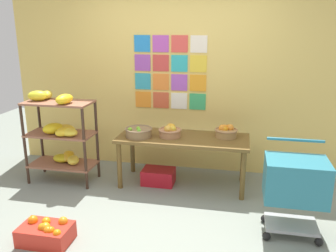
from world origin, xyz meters
TOP-DOWN VIEW (x-y plane):
  - ground at (0.00, 0.00)m, footprint 9.18×9.18m
  - back_wall_with_art at (-0.00, 1.62)m, footprint 4.77×0.07m
  - banana_shelf_unit at (-1.38, 0.82)m, footprint 0.85×0.53m
  - display_table at (0.18, 1.02)m, footprint 1.63×0.66m
  - fruit_basket_back_right at (0.70, 1.13)m, footprint 0.28×0.28m
  - fruit_basket_left at (0.01, 1.00)m, footprint 0.29×0.29m
  - fruit_basket_back_left at (-0.37, 0.91)m, footprint 0.34×0.34m
  - produce_crate_under_table at (-0.13, 0.98)m, footprint 0.41×0.28m
  - orange_crate_foreground at (-0.87, -0.50)m, footprint 0.48×0.31m
  - shopping_cart at (1.40, 0.12)m, footprint 0.57×0.47m

SIDE VIEW (x-z plane):
  - ground at x=0.00m, z-range 0.00..0.00m
  - produce_crate_under_table at x=-0.13m, z-range 0.00..0.20m
  - orange_crate_foreground at x=-0.87m, z-range -0.02..0.22m
  - shopping_cart at x=1.40m, z-range 0.09..1.00m
  - display_table at x=0.18m, z-range 0.25..0.89m
  - banana_shelf_unit at x=-1.38m, z-range 0.06..1.25m
  - fruit_basket_back_left at x=-0.37m, z-range 0.63..0.77m
  - fruit_basket_back_right at x=0.70m, z-range 0.63..0.79m
  - fruit_basket_left at x=0.01m, z-range 0.63..0.79m
  - back_wall_with_art at x=0.00m, z-range 0.00..2.67m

